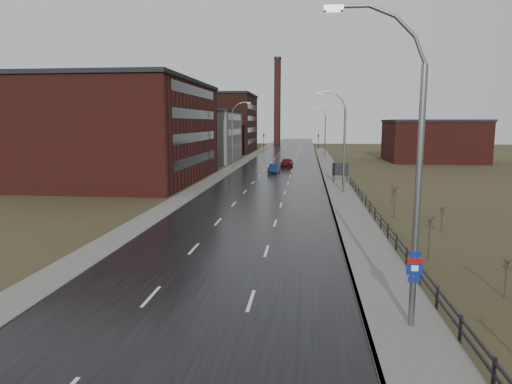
% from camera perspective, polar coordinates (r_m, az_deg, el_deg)
% --- Properties ---
extents(ground, '(320.00, 320.00, 0.00)m').
position_cam_1_polar(ground, '(17.81, -10.06, -17.92)').
color(ground, '#2D2819').
rests_on(ground, ground).
extents(road, '(14.00, 300.00, 0.06)m').
position_cam_1_polar(road, '(75.80, 2.77, 2.70)').
color(road, black).
rests_on(road, ground).
extents(sidewalk_right, '(3.20, 180.00, 0.18)m').
position_cam_1_polar(sidewalk_right, '(51.00, 10.67, -0.31)').
color(sidewalk_right, '#595651').
rests_on(sidewalk_right, ground).
extents(curb_right, '(0.16, 180.00, 0.18)m').
position_cam_1_polar(curb_right, '(50.91, 8.97, -0.28)').
color(curb_right, slate).
rests_on(curb_right, ground).
extents(sidewalk_left, '(2.40, 260.00, 0.12)m').
position_cam_1_polar(sidewalk_left, '(76.74, -3.36, 2.79)').
color(sidewalk_left, '#595651').
rests_on(sidewalk_left, ground).
extents(warehouse_near, '(22.44, 28.56, 13.50)m').
position_cam_1_polar(warehouse_near, '(65.49, -16.88, 7.29)').
color(warehouse_near, '#471914').
rests_on(warehouse_near, ground).
extents(warehouse_mid, '(16.32, 20.40, 10.50)m').
position_cam_1_polar(warehouse_mid, '(95.99, -7.38, 7.03)').
color(warehouse_mid, slate).
rests_on(warehouse_mid, ground).
extents(warehouse_far, '(26.52, 24.48, 15.50)m').
position_cam_1_polar(warehouse_far, '(126.31, -6.39, 8.56)').
color(warehouse_far, '#331611').
rests_on(warehouse_far, ground).
extents(building_right, '(18.36, 16.32, 8.50)m').
position_cam_1_polar(building_right, '(100.63, 21.20, 6.02)').
color(building_right, '#471914').
rests_on(building_right, ground).
extents(smokestack, '(2.70, 2.70, 30.70)m').
position_cam_1_polar(smokestack, '(165.76, 2.68, 11.30)').
color(smokestack, '#331611').
rests_on(smokestack, ground).
extents(streetlight_main, '(3.91, 0.29, 12.11)m').
position_cam_1_polar(streetlight_main, '(17.75, 18.68, 2.16)').
color(streetlight_main, slate).
rests_on(streetlight_main, ground).
extents(streetlight_right_mid, '(3.36, 0.28, 11.35)m').
position_cam_1_polar(streetlight_right_mid, '(51.43, 10.66, 6.21)').
color(streetlight_right_mid, slate).
rests_on(streetlight_right_mid, ground).
extents(streetlight_left, '(3.36, 0.28, 11.35)m').
position_cam_1_polar(streetlight_left, '(78.25, -2.79, 7.15)').
color(streetlight_left, slate).
rests_on(streetlight_left, ground).
extents(streetlight_right_far, '(3.36, 0.28, 11.35)m').
position_cam_1_polar(streetlight_right_far, '(105.33, 8.48, 7.46)').
color(streetlight_right_far, slate).
rests_on(streetlight_right_far, ground).
extents(guardrail, '(0.10, 53.05, 1.10)m').
position_cam_1_polar(guardrail, '(34.78, 15.53, -3.62)').
color(guardrail, black).
rests_on(guardrail, ground).
extents(shrub_b, '(0.45, 0.47, 1.87)m').
position_cam_1_polar(shrub_b, '(24.04, 28.79, -9.21)').
color(shrub_b, '#382D23').
rests_on(shrub_b, ground).
extents(shrub_c, '(0.63, 0.66, 2.66)m').
position_cam_1_polar(shrub_c, '(28.38, 20.85, -5.18)').
color(shrub_c, '#382D23').
rests_on(shrub_c, ground).
extents(shrub_d, '(0.46, 0.48, 1.90)m').
position_cam_1_polar(shrub_d, '(35.89, 22.21, -3.10)').
color(shrub_d, '#382D23').
rests_on(shrub_d, ground).
extents(shrub_e, '(0.64, 0.68, 2.72)m').
position_cam_1_polar(shrub_e, '(39.73, 16.94, -1.09)').
color(shrub_e, '#382D23').
rests_on(shrub_e, ground).
extents(shrub_f, '(0.37, 0.39, 1.54)m').
position_cam_1_polar(shrub_f, '(46.93, 16.68, -0.41)').
color(shrub_f, '#382D23').
rests_on(shrub_f, ground).
extents(billboard, '(2.12, 0.17, 2.73)m').
position_cam_1_polar(billboard, '(60.62, 10.50, 2.74)').
color(billboard, black).
rests_on(billboard, ground).
extents(traffic_light_left, '(0.58, 2.73, 5.30)m').
position_cam_1_polar(traffic_light_left, '(135.87, 0.98, 7.29)').
color(traffic_light_left, black).
rests_on(traffic_light_left, ground).
extents(traffic_light_right, '(0.58, 2.73, 5.30)m').
position_cam_1_polar(traffic_light_right, '(135.32, 7.80, 7.20)').
color(traffic_light_right, black).
rests_on(traffic_light_right, ground).
extents(car_near, '(1.87, 4.34, 1.39)m').
position_cam_1_polar(car_near, '(72.01, 2.29, 2.92)').
color(car_near, '#0D1D43').
rests_on(car_near, ground).
extents(car_far, '(2.26, 4.92, 1.63)m').
position_cam_1_polar(car_far, '(81.93, 3.90, 3.69)').
color(car_far, '#4D0C0D').
rests_on(car_far, ground).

